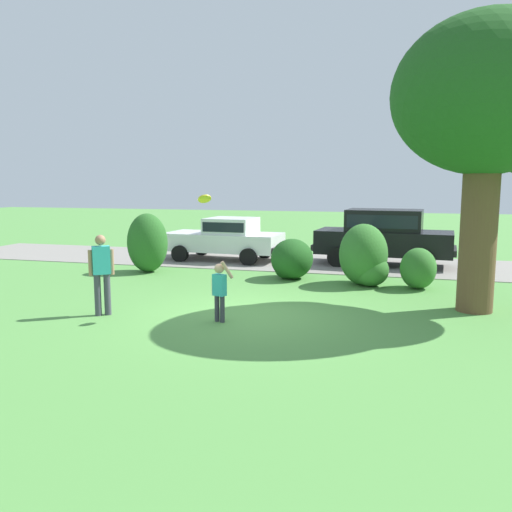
# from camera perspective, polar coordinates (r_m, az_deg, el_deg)

# --- Properties ---
(ground_plane) EXTENTS (80.00, 80.00, 0.00)m
(ground_plane) POSITION_cam_1_polar(r_m,az_deg,el_deg) (11.37, -0.61, -6.42)
(ground_plane) COLOR #518E42
(driveway_strip) EXTENTS (28.00, 4.40, 0.02)m
(driveway_strip) POSITION_cam_1_polar(r_m,az_deg,el_deg) (18.65, 5.80, -0.71)
(driveway_strip) COLOR gray
(driveway_strip) RESTS_ON ground
(oak_tree_large) EXTENTS (4.33, 3.97, 6.37)m
(oak_tree_large) POSITION_cam_1_polar(r_m,az_deg,el_deg) (12.56, 24.52, 14.72)
(oak_tree_large) COLOR brown
(oak_tree_large) RESTS_ON ground
(shrub_near_tree) EXTENTS (1.29, 1.19, 1.87)m
(shrub_near_tree) POSITION_cam_1_polar(r_m,az_deg,el_deg) (16.90, -11.76, 1.41)
(shrub_near_tree) COLOR #286023
(shrub_near_tree) RESTS_ON ground
(shrub_centre_left) EXTENTS (1.24, 1.46, 1.19)m
(shrub_centre_left) POSITION_cam_1_polar(r_m,az_deg,el_deg) (15.47, 3.87, -0.44)
(shrub_centre_left) COLOR #1E511C
(shrub_centre_left) RESTS_ON ground
(shrub_centre) EXTENTS (1.38, 1.58, 1.70)m
(shrub_centre) POSITION_cam_1_polar(r_m,az_deg,el_deg) (14.78, 11.78, -0.16)
(shrub_centre) COLOR #33702B
(shrub_centre) RESTS_ON ground
(shrub_centre_right) EXTENTS (0.95, 1.07, 1.10)m
(shrub_centre_right) POSITION_cam_1_polar(r_m,az_deg,el_deg) (14.65, 17.29, -1.30)
(shrub_centre_right) COLOR #33702B
(shrub_centre_right) RESTS_ON ground
(parked_sedan) EXTENTS (4.50, 2.29, 1.56)m
(parked_sedan) POSITION_cam_1_polar(r_m,az_deg,el_deg) (19.11, -3.31, 2.06)
(parked_sedan) COLOR white
(parked_sedan) RESTS_ON ground
(parked_suv) EXTENTS (4.83, 2.39, 1.92)m
(parked_suv) POSITION_cam_1_polar(r_m,az_deg,el_deg) (18.39, 13.79, 2.33)
(parked_suv) COLOR black
(parked_suv) RESTS_ON ground
(child_thrower) EXTENTS (0.48, 0.24, 1.29)m
(child_thrower) POSITION_cam_1_polar(r_m,az_deg,el_deg) (10.67, -4.00, -3.45)
(child_thrower) COLOR #383842
(child_thrower) RESTS_ON ground
(frisbee) EXTENTS (0.32, 0.26, 0.25)m
(frisbee) POSITION_cam_1_polar(r_m,az_deg,el_deg) (10.97, -5.64, 6.23)
(frisbee) COLOR yellow
(adult_onlooker) EXTENTS (0.44, 0.39, 1.74)m
(adult_onlooker) POSITION_cam_1_polar(r_m,az_deg,el_deg) (11.61, -16.50, -1.50)
(adult_onlooker) COLOR #3F3F4C
(adult_onlooker) RESTS_ON ground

